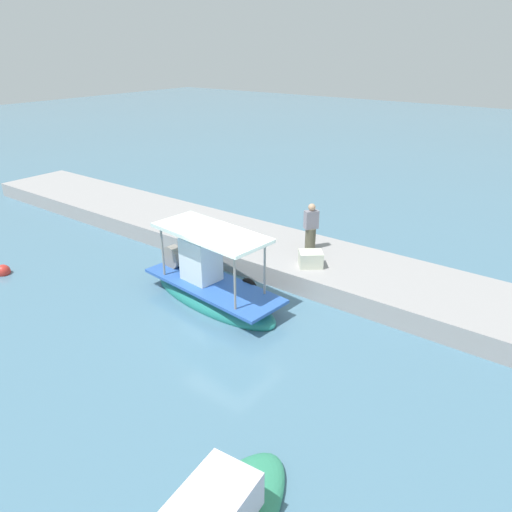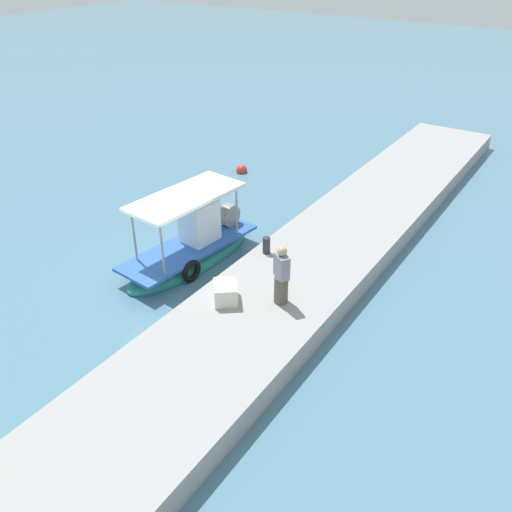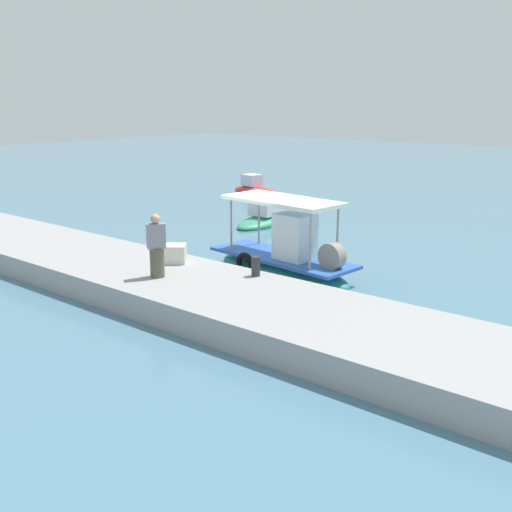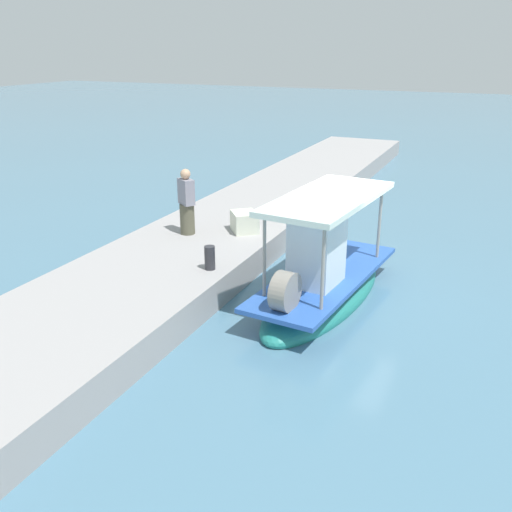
# 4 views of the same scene
# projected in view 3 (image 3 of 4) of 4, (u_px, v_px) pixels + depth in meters

# --- Properties ---
(ground_plane) EXTENTS (120.00, 120.00, 0.00)m
(ground_plane) POSITION_uv_depth(u_px,v_px,m) (262.00, 268.00, 19.71)
(ground_plane) COLOR teal
(dock_quay) EXTENTS (36.00, 3.68, 0.70)m
(dock_quay) POSITION_uv_depth(u_px,v_px,m) (173.00, 286.00, 16.62)
(dock_quay) COLOR #9D9A99
(dock_quay) RESTS_ON ground_plane
(main_fishing_boat) EXTENTS (5.35, 2.20, 2.80)m
(main_fishing_boat) POSITION_uv_depth(u_px,v_px,m) (284.00, 261.00, 18.76)
(main_fishing_boat) COLOR #238378
(main_fishing_boat) RESTS_ON ground_plane
(fisherman_near_bollard) EXTENTS (0.54, 0.56, 1.75)m
(fisherman_near_bollard) POSITION_uv_depth(u_px,v_px,m) (157.00, 249.00, 16.12)
(fisherman_near_bollard) COLOR #555240
(fisherman_near_bollard) RESTS_ON dock_quay
(mooring_bollard) EXTENTS (0.24, 0.24, 0.55)m
(mooring_bollard) POSITION_uv_depth(u_px,v_px,m) (256.00, 266.00, 16.33)
(mooring_bollard) COLOR #2D2D33
(mooring_bollard) RESTS_ON dock_quay
(cargo_crate) EXTENTS (1.01, 0.99, 0.53)m
(cargo_crate) POSITION_uv_depth(u_px,v_px,m) (172.00, 254.00, 17.71)
(cargo_crate) COLOR beige
(cargo_crate) RESTS_ON dock_quay
(moored_boat_near) EXTENTS (2.19, 5.26, 1.39)m
(moored_boat_near) POSITION_uv_depth(u_px,v_px,m) (272.00, 217.00, 27.22)
(moored_boat_near) COLOR #35946B
(moored_boat_near) RESTS_ON ground_plane
(moored_boat_mid) EXTENTS (3.76, 2.18, 1.31)m
(moored_boat_mid) POSITION_uv_depth(u_px,v_px,m) (255.00, 190.00, 35.90)
(moored_boat_mid) COLOR red
(moored_boat_mid) RESTS_ON ground_plane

